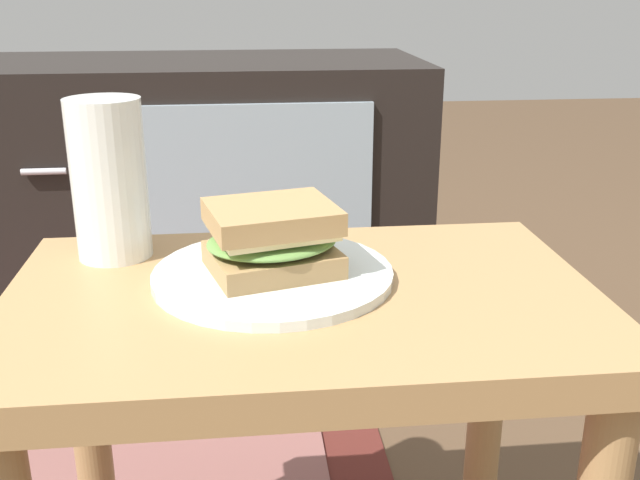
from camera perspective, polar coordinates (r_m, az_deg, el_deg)
name	(u,v)px	position (r m, az deg, el deg)	size (l,w,h in m)	color
side_table	(303,375)	(0.74, -1.33, -10.38)	(0.56, 0.36, 0.46)	#A37A4C
tv_cabinet	(199,194)	(1.65, -9.30, 3.51)	(0.96, 0.46, 0.58)	black
plate	(273,275)	(0.72, -3.65, -2.70)	(0.23, 0.23, 0.01)	silver
sandwich_front	(272,238)	(0.71, -3.72, 0.13)	(0.15, 0.14, 0.07)	#9E7A4C
beer_glass	(109,181)	(0.79, -15.97, 4.43)	(0.08, 0.08, 0.17)	silver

